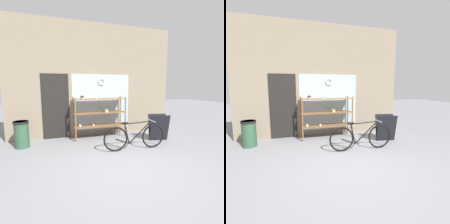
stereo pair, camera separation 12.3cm
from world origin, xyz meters
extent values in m
plane|color=gray|center=(0.00, 0.00, 0.00)|extent=(30.00, 30.00, 0.00)
cube|color=gray|center=(0.00, 2.74, 1.89)|extent=(5.70, 0.08, 3.78)
cube|color=#A3B7C1|center=(0.20, 2.70, 1.15)|extent=(2.03, 0.02, 1.90)
cube|color=black|center=(-1.33, 2.69, 1.05)|extent=(0.84, 0.03, 2.10)
torus|color=#B7B7BC|center=(0.20, 2.68, 1.85)|extent=(0.26, 0.06, 0.26)
cylinder|color=brown|center=(-0.79, 2.11, 0.68)|extent=(0.04, 0.04, 1.36)
cylinder|color=brown|center=(0.86, 2.11, 0.68)|extent=(0.04, 0.04, 1.36)
cylinder|color=brown|center=(-0.79, 2.58, 0.68)|extent=(0.04, 0.04, 1.36)
cylinder|color=brown|center=(0.86, 2.58, 0.68)|extent=(0.04, 0.04, 1.36)
cube|color=brown|center=(0.04, 2.35, 0.40)|extent=(1.70, 0.51, 0.02)
cube|color=brown|center=(0.04, 2.35, 0.84)|extent=(1.70, 0.51, 0.02)
cube|color=brown|center=(0.04, 2.35, 1.29)|extent=(1.70, 0.51, 0.02)
ellipsoid|color=beige|center=(-0.62, 2.38, 0.44)|extent=(0.09, 0.07, 0.06)
cube|color=white|center=(-0.62, 2.33, 0.43)|extent=(0.05, 0.00, 0.04)
ellipsoid|color=#AD7F4C|center=(-0.19, 2.33, 0.44)|extent=(0.08, 0.07, 0.06)
cube|color=white|center=(-0.19, 2.28, 0.43)|extent=(0.05, 0.00, 0.04)
cylinder|color=#422619|center=(-0.51, 2.45, 1.35)|extent=(0.10, 0.10, 0.10)
cube|color=white|center=(-0.51, 2.39, 1.32)|extent=(0.05, 0.00, 0.04)
ellipsoid|color=brown|center=(-0.08, 2.39, 1.33)|extent=(0.08, 0.07, 0.06)
cube|color=white|center=(-0.08, 2.34, 1.32)|extent=(0.05, 0.00, 0.04)
cylinder|color=#7A995B|center=(0.26, 2.33, 0.89)|extent=(0.14, 0.14, 0.09)
cube|color=white|center=(0.26, 2.25, 0.87)|extent=(0.05, 0.00, 0.04)
torus|color=black|center=(0.09, 0.95, 0.33)|extent=(0.66, 0.08, 0.66)
torus|color=black|center=(1.18, 0.89, 0.33)|extent=(0.66, 0.08, 0.66)
cylinder|color=black|center=(0.79, 0.91, 0.47)|extent=(0.65, 0.07, 0.60)
cylinder|color=black|center=(0.72, 0.91, 0.74)|extent=(0.77, 0.07, 0.07)
cylinder|color=black|center=(0.40, 0.93, 0.45)|extent=(0.17, 0.04, 0.55)
cylinder|color=black|center=(0.28, 0.94, 0.26)|extent=(0.40, 0.05, 0.18)
ellipsoid|color=black|center=(0.34, 0.93, 0.75)|extent=(0.22, 0.10, 0.06)
cylinder|color=#B2B2B7|center=(1.10, 0.89, 0.78)|extent=(0.05, 0.46, 0.02)
cube|color=black|center=(1.69, 1.33, 0.42)|extent=(0.61, 0.31, 0.82)
cube|color=black|center=(1.73, 1.50, 0.42)|extent=(0.61, 0.31, 0.82)
cylinder|color=#2D5138|center=(-2.29, 2.09, 0.38)|extent=(0.38, 0.38, 0.75)
cylinder|color=black|center=(-2.29, 2.09, 0.72)|extent=(0.40, 0.40, 0.06)
camera|label=1|loc=(-1.44, -3.20, 1.73)|focal=28.00mm
camera|label=2|loc=(-1.32, -3.24, 1.73)|focal=28.00mm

